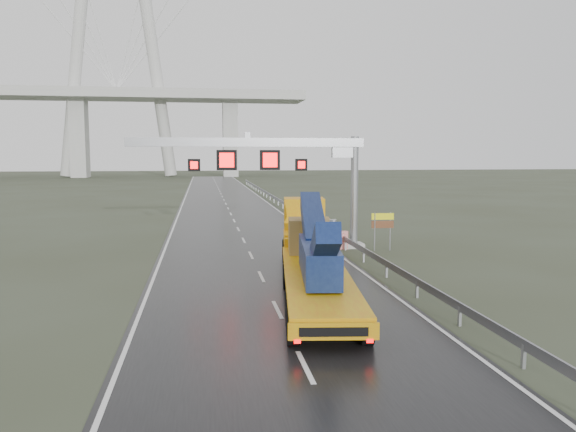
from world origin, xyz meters
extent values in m
plane|color=#353A29|center=(0.00, 0.00, 0.00)|extent=(400.00, 400.00, 0.00)
cube|color=black|center=(0.00, 40.00, 0.01)|extent=(11.00, 200.00, 0.02)
cube|color=beige|center=(6.90, 18.00, 0.15)|extent=(1.20, 1.20, 0.30)
cylinder|color=gray|center=(6.90, 18.00, 3.60)|extent=(0.48, 0.48, 7.20)
cube|color=gray|center=(0.00, 18.00, 6.80)|extent=(14.80, 0.55, 0.55)
cube|color=gray|center=(6.10, 18.00, 6.30)|extent=(1.40, 0.35, 0.90)
cube|color=gray|center=(0.00, 18.00, 7.25)|extent=(0.35, 0.35, 0.35)
cube|color=black|center=(-1.30, 17.95, 5.70)|extent=(1.25, 0.25, 1.25)
cube|color=#FF0C0C|center=(-1.30, 17.81, 5.70)|extent=(0.90, 0.02, 0.90)
cube|color=black|center=(1.40, 17.95, 5.70)|extent=(1.25, 0.25, 1.25)
cube|color=#FF0C0C|center=(1.40, 17.81, 5.70)|extent=(0.90, 0.02, 0.90)
cube|color=black|center=(-3.30, 17.95, 5.40)|extent=(0.75, 0.25, 0.75)
cube|color=#FF0C0C|center=(-3.30, 17.81, 5.40)|extent=(0.54, 0.02, 0.54)
cube|color=black|center=(3.40, 17.95, 5.40)|extent=(0.75, 0.25, 0.75)
cube|color=#FF0C0C|center=(3.40, 17.81, 5.40)|extent=(0.54, 0.02, 0.54)
cube|color=beige|center=(-35.00, 140.00, 10.50)|extent=(4.00, 6.00, 21.00)
cube|color=beige|center=(5.00, 140.00, 10.50)|extent=(4.00, 6.00, 21.00)
cube|color=#C56D0A|center=(1.83, 5.34, 0.99)|extent=(4.29, 13.40, 0.33)
cube|color=#C56D0A|center=(0.98, -1.34, 0.80)|extent=(2.72, 0.46, 0.52)
cube|color=black|center=(0.97, -1.40, 0.80)|extent=(2.06, 0.28, 0.28)
cube|color=#FF0505|center=(-0.10, -1.26, 0.52)|extent=(0.21, 0.06, 0.11)
cube|color=#FF0505|center=(2.04, -1.54, 0.52)|extent=(0.21, 0.06, 0.11)
cube|color=#C56D0A|center=(2.72, 12.24, 1.36)|extent=(2.57, 1.43, 0.47)
cube|color=#C56D0A|center=(2.91, 13.74, 1.13)|extent=(2.79, 3.11, 1.13)
cube|color=#C56D0A|center=(3.12, 15.42, 2.26)|extent=(2.57, 2.17, 2.45)
cube|color=black|center=(3.25, 16.37, 2.54)|extent=(2.15, 0.32, 1.13)
cube|color=#0E1B45|center=(1.71, 4.40, 1.88)|extent=(2.02, 5.77, 1.32)
cube|color=#0E1B45|center=(2.13, 7.67, 3.01)|extent=(1.59, 5.26, 2.40)
cube|color=#0E1B45|center=(1.42, 2.07, 2.73)|extent=(1.31, 3.81, 2.27)
cylinder|color=gray|center=(2.27, 4.33, 2.73)|extent=(0.32, 0.32, 1.51)
cube|color=olive|center=(2.45, 10.19, 2.00)|extent=(2.32, 2.32, 1.69)
cylinder|color=black|center=(1.30, 1.14, 0.47)|extent=(2.83, 1.28, 0.94)
cylinder|color=black|center=(2.13, 7.67, 0.47)|extent=(2.83, 1.28, 0.94)
cylinder|color=black|center=(3.10, 15.23, 0.52)|extent=(2.65, 1.35, 1.04)
cylinder|color=gray|center=(7.85, 16.54, 1.21)|extent=(0.08, 0.08, 2.43)
cylinder|color=gray|center=(8.86, 16.54, 1.21)|extent=(0.08, 0.08, 2.43)
cube|color=#F0EE0C|center=(8.36, 16.54, 2.18)|extent=(1.42, 0.15, 0.40)
cube|color=brown|center=(8.36, 16.54, 1.67)|extent=(1.42, 0.15, 0.46)
cube|color=red|center=(6.00, 17.50, 0.58)|extent=(0.72, 0.44, 1.16)
camera|label=1|loc=(-2.81, -17.15, 6.03)|focal=35.00mm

